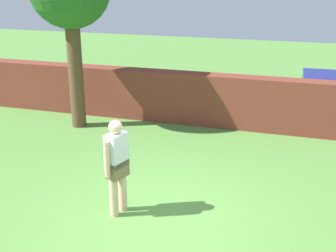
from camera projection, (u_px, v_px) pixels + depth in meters
ground_plane at (157, 221)px, 7.02m from camera, size 40.00×40.00×0.00m
brick_wall at (161, 96)px, 11.55m from camera, size 10.27×0.50×1.33m
person at (117, 163)px, 6.96m from camera, size 0.32×0.52×1.62m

